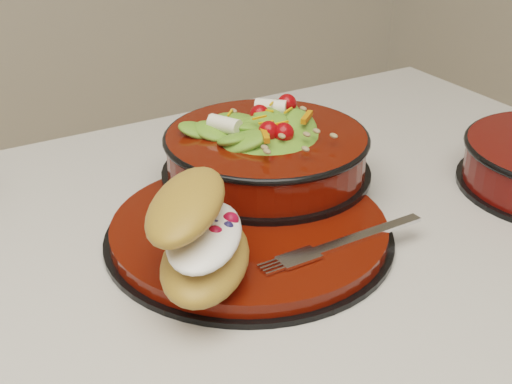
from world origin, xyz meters
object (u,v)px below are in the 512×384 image
salad_bowl (266,145)px  dinner_plate (250,230)px  croissant (201,235)px  fork (347,241)px

salad_bowl → dinner_plate: bearing=-129.5°
dinner_plate → croissant: 0.11m
dinner_plate → fork: size_ratio=1.77×
salad_bowl → croissant: (-0.15, -0.14, 0.00)m
dinner_plate → fork: 0.10m
croissant → salad_bowl: bearing=-10.3°
fork → croissant: bearing=79.8°
dinner_plate → fork: (0.06, -0.08, 0.01)m
dinner_plate → salad_bowl: size_ratio=1.23×
dinner_plate → salad_bowl: bearing=50.5°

